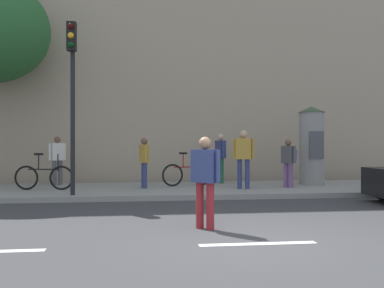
{
  "coord_description": "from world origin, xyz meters",
  "views": [
    {
      "loc": [
        -1.76,
        -6.22,
        1.5
      ],
      "look_at": [
        -0.76,
        2.0,
        1.51
      ],
      "focal_mm": 39.7,
      "sensor_mm": 36.0,
      "label": 1
    }
  ],
  "objects": [
    {
      "name": "pedestrian_tallest",
      "position": [
        -0.63,
        1.2,
        0.96
      ],
      "size": [
        0.49,
        0.48,
        1.64
      ],
      "color": "maroon",
      "rests_on": "ground_plane"
    },
    {
      "name": "pedestrian_with_bag",
      "position": [
        -4.5,
        8.28,
        1.08
      ],
      "size": [
        0.51,
        0.4,
        1.61
      ],
      "color": "#4C4C51",
      "rests_on": "sidewalk_curb"
    },
    {
      "name": "pedestrian_in_dark_shirt",
      "position": [
        -1.65,
        6.95,
        1.05
      ],
      "size": [
        0.31,
        0.57,
        1.55
      ],
      "color": "navy",
      "rests_on": "sidewalk_curb"
    },
    {
      "name": "building_backdrop",
      "position": [
        0.0,
        12.0,
        5.78
      ],
      "size": [
        36.0,
        5.0,
        11.56
      ],
      "primitive_type": "cube",
      "color": "tan",
      "rests_on": "ground_plane"
    },
    {
      "name": "traffic_light",
      "position": [
        -3.55,
        5.24,
        3.19
      ],
      "size": [
        0.24,
        0.45,
        4.55
      ],
      "color": "black",
      "rests_on": "sidewalk_curb"
    },
    {
      "name": "lane_markings",
      "position": [
        0.0,
        0.0,
        0.0
      ],
      "size": [
        25.8,
        0.16,
        0.01
      ],
      "color": "silver",
      "rests_on": "ground_plane"
    },
    {
      "name": "bicycle_upright",
      "position": [
        -0.24,
        7.5,
        0.54
      ],
      "size": [
        1.71,
        0.58,
        1.09
      ],
      "color": "black",
      "rests_on": "sidewalk_curb"
    },
    {
      "name": "pedestrian_in_light_jacket",
      "position": [
        1.34,
        6.34,
        1.21
      ],
      "size": [
        0.62,
        0.37,
        1.78
      ],
      "color": "navy",
      "rests_on": "sidewalk_curb"
    },
    {
      "name": "sidewalk_curb",
      "position": [
        0.0,
        7.0,
        0.07
      ],
      "size": [
        36.0,
        4.0,
        0.15
      ],
      "primitive_type": "cube",
      "color": "gray",
      "rests_on": "ground_plane"
    },
    {
      "name": "pedestrian_near_pole",
      "position": [
        2.86,
        6.59,
        1.04
      ],
      "size": [
        0.5,
        0.51,
        1.51
      ],
      "color": "#724C84",
      "rests_on": "sidewalk_curb"
    },
    {
      "name": "ground_plane",
      "position": [
        0.0,
        0.0,
        0.0
      ],
      "size": [
        80.0,
        80.0,
        0.0
      ],
      "primitive_type": "plane",
      "color": "#38383A"
    },
    {
      "name": "bicycle_leaning",
      "position": [
        -4.6,
        6.74,
        0.54
      ],
      "size": [
        1.76,
        0.33,
        1.09
      ],
      "color": "black",
      "rests_on": "sidewalk_curb"
    },
    {
      "name": "pedestrian_with_backpack",
      "position": [
        1.0,
        8.3,
        1.17
      ],
      "size": [
        0.31,
        0.66,
        1.72
      ],
      "color": "#1E5938",
      "rests_on": "sidewalk_curb"
    },
    {
      "name": "poster_column",
      "position": [
        3.91,
        7.33,
        1.48
      ],
      "size": [
        0.9,
        0.9,
        2.61
      ],
      "color": "gray",
      "rests_on": "sidewalk_curb"
    }
  ]
}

